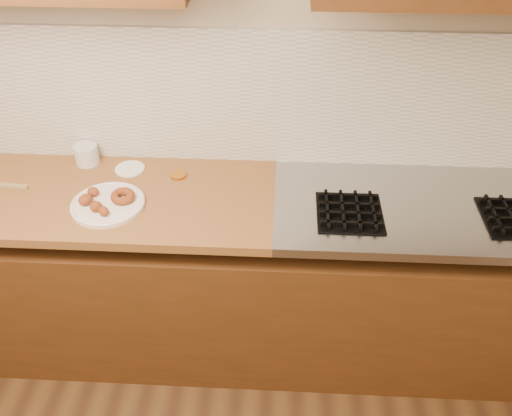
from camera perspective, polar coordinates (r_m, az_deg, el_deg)
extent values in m
cube|color=#BDB08E|center=(2.33, -10.37, 14.88)|extent=(4.00, 0.02, 2.70)
cube|color=#522A12|center=(2.62, -9.38, -7.75)|extent=(3.60, 0.60, 0.77)
cube|color=brown|center=(2.53, -25.11, 1.35)|extent=(2.30, 0.62, 0.04)
cube|color=#9EA0A5|center=(2.33, 18.17, 0.00)|extent=(1.30, 0.62, 0.04)
cube|color=beige|center=(2.38, -10.03, 11.45)|extent=(3.60, 0.02, 0.60)
cube|color=black|center=(2.18, 9.82, -0.50)|extent=(0.26, 0.26, 0.01)
cube|color=black|center=(2.16, 7.49, -0.11)|extent=(0.01, 0.24, 0.02)
cube|color=black|center=(2.10, 10.06, -1.69)|extent=(0.24, 0.01, 0.02)
cube|color=black|center=(2.17, 9.07, -0.16)|extent=(0.01, 0.24, 0.02)
cube|color=black|center=(2.15, 9.93, -0.68)|extent=(0.24, 0.01, 0.02)
cube|color=black|center=(2.17, 10.64, -0.21)|extent=(0.01, 0.24, 0.02)
cube|color=black|center=(2.19, 9.80, 0.29)|extent=(0.24, 0.01, 0.02)
cube|color=black|center=(2.18, 12.20, -0.26)|extent=(0.01, 0.24, 0.02)
cube|color=black|center=(2.24, 9.67, 1.22)|extent=(0.24, 0.01, 0.02)
cube|color=black|center=(2.31, 23.76, -0.63)|extent=(0.01, 0.24, 0.02)
cube|color=black|center=(2.33, 25.13, -0.68)|extent=(0.01, 0.24, 0.02)
cube|color=black|center=(2.41, 25.18, 0.62)|extent=(0.24, 0.01, 0.02)
cylinder|color=silver|center=(2.26, -15.32, 0.38)|extent=(0.30, 0.30, 0.02)
torus|color=brown|center=(2.25, -13.86, 1.20)|extent=(0.14, 0.14, 0.04)
ellipsoid|color=brown|center=(2.31, -16.78, 1.66)|extent=(0.07, 0.06, 0.04)
ellipsoid|color=brown|center=(2.26, -17.51, 0.86)|extent=(0.07, 0.07, 0.04)
ellipsoid|color=brown|center=(2.21, -16.49, 0.16)|extent=(0.06, 0.05, 0.05)
ellipsoid|color=brown|center=(2.19, -15.77, -0.31)|extent=(0.06, 0.06, 0.04)
cylinder|color=silver|center=(2.54, -17.41, 5.40)|extent=(0.12, 0.12, 0.09)
cylinder|color=white|center=(2.47, -13.14, 4.04)|extent=(0.17, 0.17, 0.01)
cylinder|color=#B7751F|center=(2.38, -8.17, 3.45)|extent=(0.08, 0.08, 0.01)
cube|color=#94794B|center=(2.52, -24.60, 2.15)|extent=(0.17, 0.04, 0.01)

